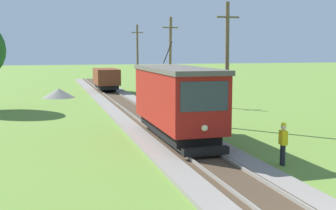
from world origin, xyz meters
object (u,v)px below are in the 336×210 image
Objects in this scene: freight_car at (106,78)px; utility_pole_far at (137,56)px; track_worker at (283,142)px; gravel_pile at (59,93)px; utility_pole_near_tram at (227,64)px; red_tram at (176,99)px; utility_pole_mid at (170,60)px.

freight_car is 0.68× the size of utility_pole_far.
utility_pole_far is 34.77m from track_worker.
freight_car is at bearing 35.34° from gravel_pile.
track_worker is (-1.22, -8.49, -2.85)m from utility_pole_near_tram.
red_tram is 1.12× the size of utility_pole_far.
utility_pole_near_tram is at bearing -90.00° from utility_pole_mid.
red_tram is 1.14× the size of utility_pole_mid.
track_worker reaches higher than gravel_pile.
freight_car is at bearing -78.32° from track_worker.
utility_pole_near_tram is 4.19× the size of track_worker.
gravel_pile is (-9.31, -6.54, -3.45)m from utility_pole_far.
utility_pole_far is 11.89m from gravel_pile.
utility_pole_far is (0.00, 13.91, 0.07)m from utility_pole_mid.
utility_pole_mid is at bearing 75.00° from red_tram.
utility_pole_mid is (4.11, 15.34, 1.65)m from red_tram.
utility_pole_mid reaches higher than freight_car.
gravel_pile is (-5.20, 22.70, -1.74)m from red_tram.
utility_pole_near_tram is at bearing -79.98° from freight_car.
utility_pole_far is at bearing 90.00° from utility_pole_near_tram.
utility_pole_far is at bearing 35.09° from gravel_pile.
utility_pole_near_tram is at bearing -91.69° from track_worker.
freight_car is 12.01m from utility_pole_mid.
utility_pole_far reaches higher than track_worker.
utility_pole_mid is 13.91m from utility_pole_far.
utility_pole_mid is at bearing -38.37° from gravel_pile.
freight_car is at bearing 90.01° from red_tram.
utility_pole_mid is at bearing -90.00° from utility_pole_far.
utility_pole_far reaches higher than gravel_pile.
red_tram is 15.96m from utility_pole_mid.
track_worker is at bearing -84.79° from freight_car.
utility_pole_mid is (0.00, 12.22, 0.00)m from utility_pole_near_tram.
red_tram reaches higher than freight_car.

